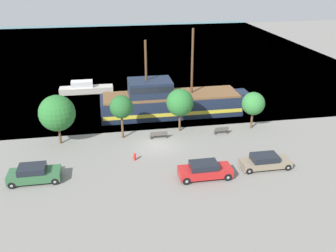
% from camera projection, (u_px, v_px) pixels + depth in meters
% --- Properties ---
extents(ground_plane, '(160.00, 160.00, 0.00)m').
position_uv_depth(ground_plane, '(157.00, 145.00, 38.89)').
color(ground_plane, gray).
extents(water_surface, '(80.00, 80.00, 0.00)m').
position_uv_depth(water_surface, '(126.00, 53.00, 78.55)').
color(water_surface, teal).
rests_on(water_surface, ground).
extents(pirate_ship, '(18.51, 4.72, 10.46)m').
position_uv_depth(pirate_ship, '(169.00, 101.00, 46.21)').
color(pirate_ship, '#192338').
rests_on(pirate_ship, water_surface).
extents(moored_boat_dockside, '(7.62, 1.86, 1.79)m').
position_uv_depth(moored_boat_dockside, '(85.00, 88.00, 54.23)').
color(moored_boat_dockside, '#B7B2A8').
rests_on(moored_boat_dockside, water_surface).
extents(parked_car_curb_front, '(4.58, 1.79, 1.36)m').
position_uv_depth(parked_car_curb_front, '(265.00, 161.00, 34.33)').
color(parked_car_curb_front, '#7F705B').
rests_on(parked_car_curb_front, ground_plane).
extents(parked_car_curb_mid, '(4.39, 1.97, 1.50)m').
position_uv_depth(parked_car_curb_mid, '(34.00, 174.00, 32.22)').
color(parked_car_curb_mid, '#2D5B38').
rests_on(parked_car_curb_mid, ground_plane).
extents(parked_car_curb_rear, '(4.66, 1.83, 1.52)m').
position_uv_depth(parked_car_curb_rear, '(205.00, 170.00, 32.72)').
color(parked_car_curb_rear, '#B21E1E').
rests_on(parked_car_curb_rear, ground_plane).
extents(fire_hydrant, '(0.42, 0.25, 0.76)m').
position_uv_depth(fire_hydrant, '(135.00, 156.00, 35.78)').
color(fire_hydrant, red).
rests_on(fire_hydrant, ground_plane).
extents(bench_promenade_east, '(1.83, 0.45, 0.85)m').
position_uv_depth(bench_promenade_east, '(159.00, 135.00, 40.21)').
color(bench_promenade_east, '#4C4742').
rests_on(bench_promenade_east, ground_plane).
extents(bench_promenade_west, '(1.51, 0.45, 0.85)m').
position_uv_depth(bench_promenade_west, '(222.00, 130.00, 41.28)').
color(bench_promenade_west, '#4C4742').
rests_on(bench_promenade_west, ground_plane).
extents(tree_row_east, '(3.72, 3.72, 5.26)m').
position_uv_depth(tree_row_east, '(57.00, 113.00, 37.95)').
color(tree_row_east, brown).
rests_on(tree_row_east, ground_plane).
extents(tree_row_mideast, '(2.45, 2.45, 4.81)m').
position_uv_depth(tree_row_mideast, '(121.00, 107.00, 39.10)').
color(tree_row_mideast, brown).
rests_on(tree_row_mideast, ground_plane).
extents(tree_row_midwest, '(3.01, 3.01, 4.88)m').
position_uv_depth(tree_row_midwest, '(180.00, 103.00, 40.89)').
color(tree_row_midwest, brown).
rests_on(tree_row_midwest, ground_plane).
extents(tree_row_west, '(2.58, 2.58, 4.26)m').
position_uv_depth(tree_row_west, '(253.00, 104.00, 41.75)').
color(tree_row_west, brown).
rests_on(tree_row_west, ground_plane).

